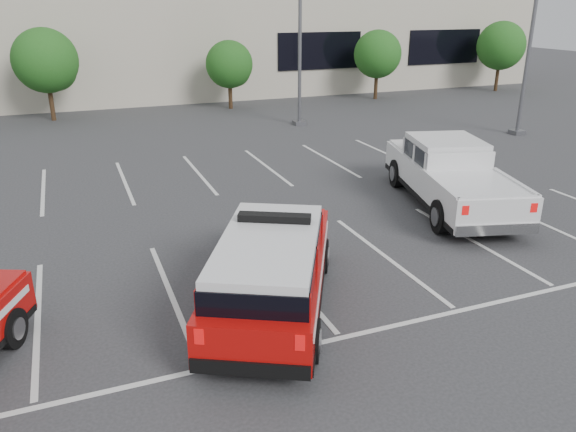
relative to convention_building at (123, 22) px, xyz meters
name	(u,v)px	position (x,y,z in m)	size (l,w,h in m)	color
ground	(286,275)	(-0.18, -31.86, -4.72)	(120.00, 120.00, 0.00)	#2E2E30
stall_markings	(233,213)	(-0.18, -27.36, -4.71)	(23.00, 15.00, 0.01)	silver
convention_building	(123,22)	(0.00, 0.00, 0.00)	(60.00, 16.99, 13.20)	#B5AB99
tree_mid_left	(47,63)	(-5.09, -9.82, -1.68)	(3.37, 3.37, 4.85)	#3F2B19
tree_mid_right	(231,66)	(4.91, -9.82, -2.22)	(2.77, 2.77, 3.99)	#3F2B19
tree_right	(378,56)	(14.91, -9.82, -1.95)	(3.07, 3.07, 4.42)	#3F2B19
tree_far_right	(501,47)	(24.91, -9.82, -1.68)	(3.37, 3.37, 4.85)	#3F2B19
light_pole_mid	(300,20)	(6.82, -15.86, 0.47)	(0.90, 0.60, 10.24)	#59595E
light_pole_right	(533,22)	(15.82, -21.86, 0.47)	(0.90, 0.60, 10.24)	#59595E
fire_chief_suv	(272,275)	(-1.03, -33.23, -3.92)	(4.37, 5.86, 1.95)	#AC0A08
white_pickup	(449,181)	(6.33, -29.18, -3.91)	(3.96, 6.96, 2.02)	silver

